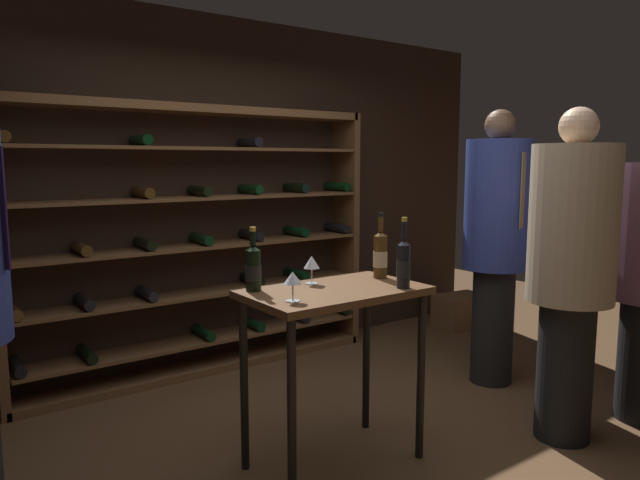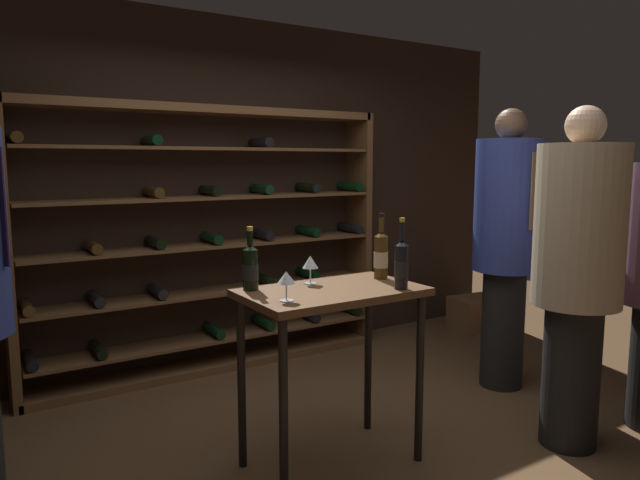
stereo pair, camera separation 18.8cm
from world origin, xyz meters
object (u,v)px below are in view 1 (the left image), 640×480
object	(u,v)px
tasting_table	(334,315)
wine_bottle_black_capsule	(253,268)
person_guest_khaki	(571,262)
wine_glass_stemmed_right	(293,279)
wine_rack	(202,244)
wine_bottle_green_slim	(403,263)
person_guest_blue_shirt	(496,235)
wine_glass_stemmed_left	(312,263)
wine_bottle_gold_foil	(380,254)
wine_crate	(460,311)

from	to	relation	value
tasting_table	wine_bottle_black_capsule	distance (m)	0.50
person_guest_khaki	wine_glass_stemmed_right	xyz separation A→B (m)	(-1.62, 0.44, 0.02)
tasting_table	wine_glass_stemmed_right	xyz separation A→B (m)	(-0.34, -0.12, 0.25)
wine_rack	wine_bottle_green_slim	size ratio (longest dim) A/B	7.73
person_guest_khaki	tasting_table	bearing A→B (deg)	-179.02
person_guest_blue_shirt	wine_glass_stemmed_left	world-z (taller)	person_guest_blue_shirt
wine_rack	wine_bottle_gold_foil	world-z (taller)	wine_rack
wine_bottle_black_capsule	wine_glass_stemmed_right	distance (m)	0.32
person_guest_khaki	wine_glass_stemmed_left	size ratio (longest dim) A/B	12.51
person_guest_khaki	person_guest_blue_shirt	world-z (taller)	person_guest_blue_shirt
wine_bottle_black_capsule	person_guest_blue_shirt	bearing A→B (deg)	1.96
wine_rack	wine_bottle_green_slim	world-z (taller)	wine_rack
wine_glass_stemmed_right	wine_rack	bearing A→B (deg)	78.44
wine_glass_stemmed_left	wine_glass_stemmed_right	bearing A→B (deg)	-137.53
wine_crate	person_guest_khaki	bearing A→B (deg)	-124.80
wine_glass_stemmed_left	wine_crate	bearing A→B (deg)	24.65
tasting_table	wine_bottle_black_capsule	world-z (taller)	wine_bottle_black_capsule
wine_bottle_gold_foil	wine_glass_stemmed_left	world-z (taller)	wine_bottle_gold_foil
wine_crate	wine_bottle_black_capsule	distance (m)	3.37
person_guest_khaki	wine_glass_stemmed_right	distance (m)	1.68
wine_rack	person_guest_khaki	world-z (taller)	wine_rack
tasting_table	wine_glass_stemmed_left	distance (m)	0.31
tasting_table	wine_bottle_green_slim	distance (m)	0.46
wine_bottle_black_capsule	wine_glass_stemmed_right	xyz separation A→B (m)	(0.04, -0.32, -0.01)
wine_rack	person_guest_blue_shirt	bearing A→B (deg)	-42.10
wine_rack	person_guest_blue_shirt	world-z (taller)	wine_rack
person_guest_khaki	wine_bottle_gold_foil	world-z (taller)	person_guest_khaki
wine_rack	wine_crate	xyz separation A→B (m)	(2.59, -0.36, -0.85)
wine_rack	wine_glass_stemmed_right	bearing A→B (deg)	-101.56
wine_bottle_green_slim	wine_glass_stemmed_right	xyz separation A→B (m)	(-0.64, 0.09, -0.02)
wine_glass_stemmed_left	tasting_table	bearing A→B (deg)	-79.16
wine_crate	wine_bottle_gold_foil	xyz separation A→B (m)	(-2.25, -1.31, 0.95)
person_guest_khaki	person_guest_blue_shirt	distance (m)	0.92
person_guest_blue_shirt	wine_crate	distance (m)	1.75
wine_bottle_green_slim	wine_bottle_black_capsule	distance (m)	0.79
wine_glass_stemmed_right	wine_bottle_gold_foil	bearing A→B (deg)	14.79
person_guest_khaki	wine_bottle_gold_foil	xyz separation A→B (m)	(-0.90, 0.63, 0.04)
person_guest_blue_shirt	wine_bottle_black_capsule	bearing A→B (deg)	172.31
person_guest_khaki	wine_bottle_green_slim	size ratio (longest dim) A/B	5.17
person_guest_khaki	wine_crate	world-z (taller)	person_guest_khaki
wine_bottle_black_capsule	wine_bottle_gold_foil	bearing A→B (deg)	-9.36
wine_rack	tasting_table	bearing A→B (deg)	-91.44
wine_bottle_green_slim	wine_glass_stemmed_right	distance (m)	0.65
tasting_table	person_guest_khaki	size ratio (longest dim) A/B	0.50
tasting_table	wine_bottle_gold_foil	size ratio (longest dim) A/B	2.60
person_guest_khaki	person_guest_blue_shirt	bearing A→B (deg)	88.87
wine_crate	wine_glass_stemmed_left	bearing A→B (deg)	-155.35
wine_crate	wine_glass_stemmed_left	xyz separation A→B (m)	(-2.67, -1.23, 0.93)
tasting_table	wine_crate	distance (m)	3.06
wine_bottle_gold_foil	wine_bottle_black_capsule	xyz separation A→B (m)	(-0.76, 0.13, -0.02)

